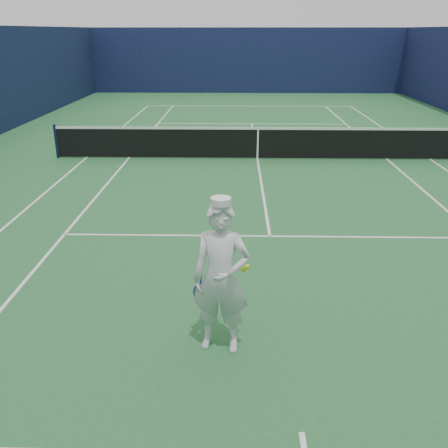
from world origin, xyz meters
name	(u,v)px	position (x,y,z in m)	size (l,w,h in m)	color
ground	(257,159)	(0.00, 0.00, 0.00)	(80.00, 80.00, 0.00)	#256131
court_markings	(257,159)	(0.00, 0.00, 0.00)	(11.03, 23.83, 0.01)	white
windscreen_fence	(259,95)	(0.00, 0.00, 2.00)	(20.12, 36.12, 4.00)	#0F163A
tennis_net	(258,142)	(0.00, 0.00, 0.55)	(12.88, 0.09, 1.07)	#141E4C
tennis_player	(221,278)	(-0.86, -10.10, 0.99)	(0.79, 0.60, 2.02)	white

